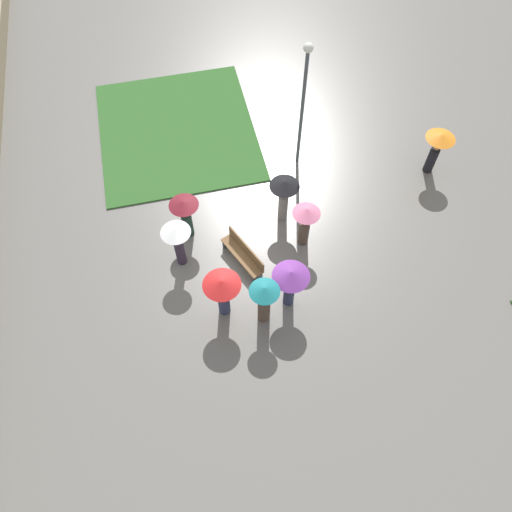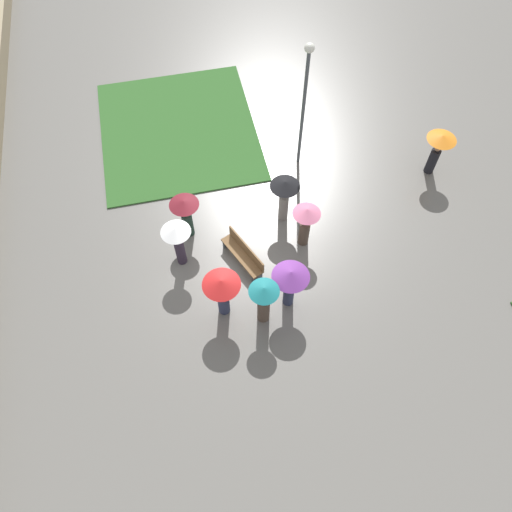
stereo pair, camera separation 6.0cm
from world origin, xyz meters
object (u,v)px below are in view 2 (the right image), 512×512
Objects in this scene: crowd_person_black at (284,193)px; lone_walker_far_path at (438,147)px; park_bench at (244,254)px; crowd_person_white at (177,239)px; crowd_person_purple at (290,280)px; crowd_person_pink at (306,221)px; crowd_person_maroon at (186,212)px; lamp_post at (305,94)px; crowd_person_red at (222,289)px; crowd_person_teal at (264,300)px.

lone_walker_far_path is at bearing -162.13° from crowd_person_black.
crowd_person_white reaches higher than park_bench.
crowd_person_purple is 1.01× the size of crowd_person_pink.
crowd_person_maroon is 1.17m from crowd_person_white.
crowd_person_pink is (3.66, -0.82, -1.97)m from lamp_post.
crowd_person_red reaches higher than lone_walker_far_path.
crowd_person_purple is at bearing 73.55° from lone_walker_far_path.
crowd_person_black is at bearing 50.49° from crowd_person_white.
crowd_person_white is 9.86m from lone_walker_far_path.
lamp_post is 2.65× the size of crowd_person_teal.
crowd_person_pink is at bearing 143.22° from crowd_person_red.
crowd_person_red is at bearing 66.21° from lone_walker_far_path.
lamp_post is at bearing -1.02° from crowd_person_maroon.
crowd_person_black reaches higher than crowd_person_teal.
crowd_person_black reaches higher than crowd_person_pink.
lone_walker_far_path is at bearing 83.85° from park_bench.
crowd_person_red is (5.63, -3.93, -1.83)m from lamp_post.
crowd_person_black is (-1.50, 1.72, 0.87)m from park_bench.
crowd_person_teal is 8.77m from lone_walker_far_path.
crowd_person_white is (1.03, -3.74, -0.04)m from crowd_person_black.
lamp_post is 2.68× the size of crowd_person_red.
crowd_person_purple is 2.38m from crowd_person_pink.
lone_walker_far_path is (-1.96, 9.67, -0.05)m from crowd_person_white.
crowd_person_purple is (3.34, 2.68, 0.23)m from crowd_person_maroon.
crowd_person_maroon is 0.96× the size of crowd_person_pink.
lamp_post is at bearing 119.75° from park_bench.
crowd_person_purple is (3.28, -0.66, 0.06)m from crowd_person_black.
crowd_person_red is at bearing -54.66° from park_bench.
crowd_person_white is at bearing -54.68° from lamp_post.
park_bench is 0.37× the size of lamp_post.
crowd_person_red is at bearing 30.16° from crowd_person_pink.
crowd_person_teal reaches higher than crowd_person_white.
crowd_person_purple is at bearing 7.03° from park_bench.
lone_walker_far_path is (-4.06, 8.62, -0.12)m from crowd_person_red.
crowd_person_pink is at bearing 33.20° from crowd_person_white.
crowd_person_maroon is at bearing -157.68° from park_bench.
crowd_person_maroon is (2.44, -4.57, -2.03)m from lamp_post.
crowd_person_red is (3.13, -2.69, 0.03)m from crowd_person_black.
crowd_person_black is 1.03× the size of crowd_person_purple.
crowd_person_white reaches higher than crowd_person_purple.
crowd_person_pink is (-1.97, 3.11, -0.14)m from crowd_person_red.
crowd_person_maroon is 9.30m from lone_walker_far_path.
crowd_person_teal is (3.71, 1.79, 0.01)m from crowd_person_maroon.
crowd_person_purple is at bearing 60.85° from crowd_person_pink.
lone_walker_far_path reaches higher than crowd_person_maroon.
park_bench is 1.03× the size of crowd_person_pink.
crowd_person_white is (1.09, -0.40, 0.13)m from crowd_person_maroon.
park_bench is 0.98× the size of crowd_person_black.
crowd_person_black is 3.34m from crowd_person_maroon.
crowd_person_red is (1.63, -0.98, 0.90)m from park_bench.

